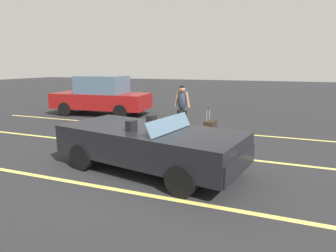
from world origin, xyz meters
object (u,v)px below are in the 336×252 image
suitcase_large_black (210,133)px  duffel_bag (181,137)px  convertible_car (157,145)px  suitcase_medium_bright (166,137)px  suitcase_small_carryon (183,141)px  traveler_person (182,107)px  parked_sedan_near (102,96)px

suitcase_large_black → duffel_bag: (-0.90, 0.05, -0.21)m
convertible_car → suitcase_medium_bright: bearing=116.4°
convertible_car → suitcase_small_carryon: 1.76m
duffel_bag → traveler_person: size_ratio=0.42×
traveler_person → parked_sedan_near: (-4.75, 2.36, -0.04)m
suitcase_large_black → parked_sedan_near: 6.92m
suitcase_small_carryon → duffel_bag: 0.84m
convertible_car → suitcase_medium_bright: (-0.50, 1.82, -0.28)m
suitcase_medium_bright → duffel_bag: 0.73m
convertible_car → duffel_bag: 2.55m
traveler_person → parked_sedan_near: bearing=-107.1°
suitcase_small_carryon → suitcase_large_black: bearing=60.5°
parked_sedan_near → convertible_car: bearing=127.9°
suitcase_medium_bright → parked_sedan_near: size_ratio=0.13×
suitcase_medium_bright → traveler_person: (-0.10, 1.70, 0.62)m
suitcase_medium_bright → duffel_bag: suitcase_medium_bright is taller
suitcase_large_black → parked_sedan_near: (-5.98, 3.43, 0.52)m
parked_sedan_near → suitcase_small_carryon: bearing=138.0°
suitcase_large_black → parked_sedan_near: size_ratio=0.24×
duffel_bag → traveler_person: traveler_person is taller
suitcase_medium_bright → parked_sedan_near: 6.36m
convertible_car → duffel_bag: size_ratio=6.37×
traveler_person → parked_sedan_near: parked_sedan_near is taller
suitcase_large_black → suitcase_medium_bright: size_ratio=1.77×
convertible_car → parked_sedan_near: parked_sedan_near is taller
suitcase_small_carryon → duffel_bag: bearing=122.0°
parked_sedan_near → traveler_person: bearing=149.2°
convertible_car → parked_sedan_near: bearing=143.4°
convertible_car → suitcase_large_black: size_ratio=4.01×
suitcase_large_black → traveler_person: (-1.23, 1.07, 0.56)m
convertible_car → traveler_person: (-0.60, 3.52, 0.34)m
convertible_car → parked_sedan_near: 7.96m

